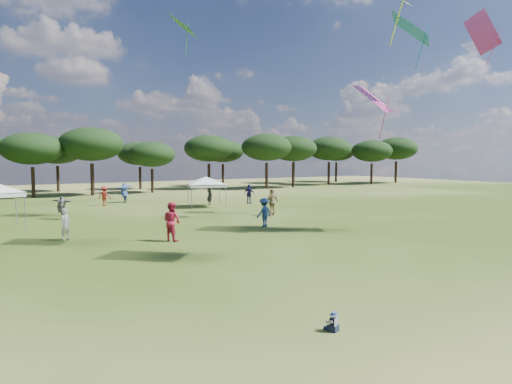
% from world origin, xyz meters
% --- Properties ---
extents(ground, '(140.00, 140.00, 0.00)m').
position_xyz_m(ground, '(0.00, 0.00, 0.00)').
color(ground, '#3B5218').
rests_on(ground, ground).
extents(tree_line, '(108.78, 17.63, 7.77)m').
position_xyz_m(tree_line, '(2.39, 47.41, 5.42)').
color(tree_line, black).
rests_on(tree_line, ground).
extents(tent_right, '(5.76, 5.76, 2.86)m').
position_xyz_m(tent_right, '(9.02, 27.09, 2.44)').
color(tent_right, gray).
rests_on(tent_right, ground).
extents(toddler, '(0.34, 0.36, 0.46)m').
position_xyz_m(toddler, '(0.10, 1.61, 0.20)').
color(toddler, '#151D30').
rests_on(toddler, ground).
extents(festival_crowd, '(29.45, 21.72, 1.92)m').
position_xyz_m(festival_crowd, '(-0.66, 24.84, 0.88)').
color(festival_crowd, '#444348').
rests_on(festival_crowd, ground).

